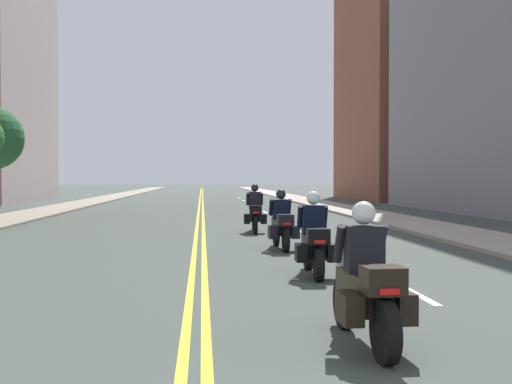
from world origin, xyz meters
name	(u,v)px	position (x,y,z in m)	size (l,w,h in m)	color
ground_plane	(201,201)	(0.00, 48.00, 0.00)	(264.00, 264.00, 0.00)	#3D4640
sidewalk_left	(94,201)	(-8.31, 48.00, 0.06)	(2.69, 144.00, 0.12)	gray
sidewalk_right	(305,200)	(8.31, 48.00, 0.06)	(2.69, 144.00, 0.12)	#A99F94
centreline_yellow_inner	(200,201)	(-0.12, 48.00, 0.00)	(0.12, 132.00, 0.01)	yellow
centreline_yellow_outer	(203,201)	(0.12, 48.00, 0.00)	(0.12, 132.00, 0.01)	yellow
lane_dashes_white	(271,215)	(3.48, 29.00, 0.00)	(0.14, 56.40, 0.01)	silver
building_right_2	(398,84)	(17.10, 51.76, 10.02)	(7.99, 16.31, 20.04)	brown
motorcycle_0	(366,288)	(1.86, 4.71, 0.65)	(0.78, 2.17, 1.60)	black
motorcycle_1	(314,242)	(2.18, 9.71, 0.64)	(0.78, 2.08, 1.60)	black
motorcycle_2	(282,225)	(2.12, 14.13, 0.64)	(0.78, 2.14, 1.56)	black
motorcycle_3	(255,213)	(1.87, 19.36, 0.66)	(0.78, 2.24, 1.65)	black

